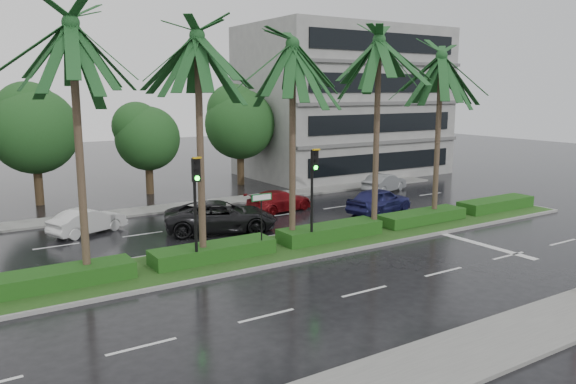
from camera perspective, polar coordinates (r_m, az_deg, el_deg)
ground at (r=24.03m, az=-0.00°, el=-6.57°), size 120.00×120.00×0.00m
near_sidewalk at (r=16.90m, az=19.64°, el=-14.50°), size 40.00×2.40×0.12m
far_sidewalk at (r=34.43m, az=-10.84°, el=-1.46°), size 40.00×2.00×0.12m
median at (r=24.82m, az=-1.25°, el=-5.83°), size 36.00×4.00×0.15m
hedge at (r=24.72m, az=-1.26°, el=-5.00°), size 35.20×1.40×0.60m
lane_markings at (r=25.41m, az=6.33°, el=-5.68°), size 34.00×13.06×0.01m
palm_row at (r=23.28m, az=-4.07°, el=13.90°), size 26.30×4.20×10.27m
signal_median_left at (r=21.75m, az=-9.34°, el=-0.37°), size 0.34×0.42×4.36m
signal_median_right at (r=24.41m, az=2.59°, el=0.91°), size 0.34×0.42×4.36m
street_sign at (r=23.40m, az=-2.70°, el=-1.68°), size 0.95×0.09×2.60m
bg_trees at (r=38.96m, az=-14.53°, el=6.61°), size 33.10×5.20×7.52m
building at (r=47.55m, az=5.63°, el=9.09°), size 16.00×10.00×12.00m
car_white at (r=29.34m, az=-19.67°, el=-2.80°), size 2.64×4.03×1.25m
car_darkgrey at (r=28.20m, az=-6.83°, el=-2.48°), size 4.31×6.10×1.54m
car_red at (r=32.75m, az=-0.88°, el=-0.90°), size 2.35×4.43×1.22m
car_blue at (r=32.55m, az=9.25°, el=-0.86°), size 2.61×4.66×1.50m
car_grey at (r=39.43m, az=9.76°, el=0.92°), size 2.51×4.15×1.29m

